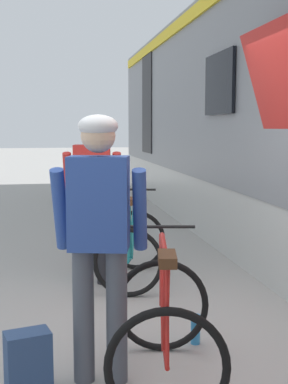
% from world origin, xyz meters
% --- Properties ---
extents(ground_plane, '(80.00, 80.00, 0.00)m').
position_xyz_m(ground_plane, '(0.00, 0.00, 0.00)').
color(ground_plane, '#A09E99').
extents(cyclist_near_in_red, '(0.64, 0.37, 1.76)m').
position_xyz_m(cyclist_near_in_red, '(-0.32, 1.63, 1.05)').
color(cyclist_near_in_red, '#232328').
rests_on(cyclist_near_in_red, ground).
extents(cyclist_far_in_blue, '(0.65, 0.40, 1.76)m').
position_xyz_m(cyclist_far_in_blue, '(-0.45, -0.55, 1.05)').
color(cyclist_far_in_blue, '#4C515B').
rests_on(cyclist_far_in_blue, ground).
extents(bicycle_near_teal, '(0.94, 1.21, 0.99)m').
position_xyz_m(bicycle_near_teal, '(0.10, 1.60, 0.40)').
color(bicycle_near_teal, black).
rests_on(bicycle_near_teal, ground).
extents(bicycle_far_red, '(0.89, 1.18, 0.99)m').
position_xyz_m(bicycle_far_red, '(-0.05, -0.68, 0.40)').
color(bicycle_far_red, black).
rests_on(bicycle_far_red, ground).
extents(backpack_on_platform, '(0.32, 0.24, 0.40)m').
position_xyz_m(backpack_on_platform, '(-0.92, -0.62, 0.20)').
color(backpack_on_platform, navy).
rests_on(backpack_on_platform, ground).
extents(water_bottle_near_the_bikes, '(0.07, 0.07, 0.23)m').
position_xyz_m(water_bottle_near_the_bikes, '(0.34, -0.09, 0.12)').
color(water_bottle_near_the_bikes, '#338CCC').
rests_on(water_bottle_near_the_bikes, ground).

